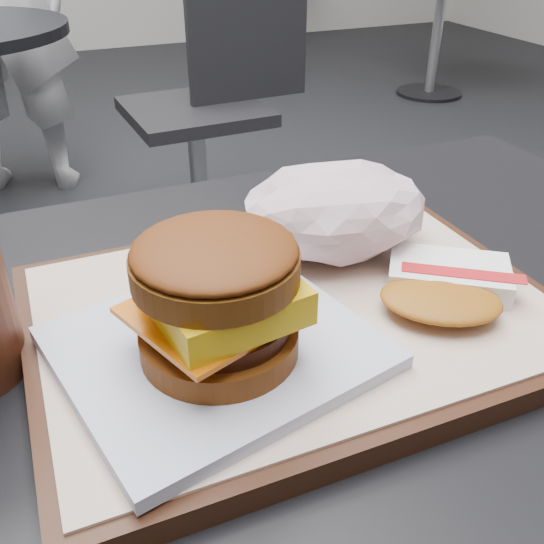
{
  "coord_description": "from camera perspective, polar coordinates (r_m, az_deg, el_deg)",
  "views": [
    {
      "loc": [
        -0.19,
        -0.32,
        1.05
      ],
      "look_at": [
        -0.05,
        -0.01,
        0.83
      ],
      "focal_mm": 40.0,
      "sensor_mm": 36.0,
      "label": 1
    }
  ],
  "objects": [
    {
      "name": "breakfast_sandwich",
      "position": [
        0.37,
        -5.19,
        -3.59
      ],
      "size": [
        0.22,
        0.21,
        0.09
      ],
      "color": "white",
      "rests_on": "serving_tray"
    },
    {
      "name": "customer_table",
      "position": [
        0.59,
        4.82,
        -19.44
      ],
      "size": [
        0.8,
        0.6,
        0.77
      ],
      "color": "#A5A5AA",
      "rests_on": "ground"
    },
    {
      "name": "hash_brown",
      "position": [
        0.47,
        16.0,
        -1.21
      ],
      "size": [
        0.14,
        0.13,
        0.02
      ],
      "color": "white",
      "rests_on": "serving_tray"
    },
    {
      "name": "crumpled_wrapper",
      "position": [
        0.51,
        6.07,
        5.81
      ],
      "size": [
        0.16,
        0.12,
        0.07
      ],
      "primitive_type": null,
      "color": "silver",
      "rests_on": "serving_tray"
    },
    {
      "name": "serving_tray",
      "position": [
        0.45,
        2.09,
        -4.08
      ],
      "size": [
        0.38,
        0.28,
        0.02
      ],
      "color": "black",
      "rests_on": "customer_table"
    },
    {
      "name": "neighbor_chair",
      "position": [
        2.04,
        -5.51,
        16.4
      ],
      "size": [
        0.61,
        0.44,
        0.88
      ],
      "color": "#ADAEB3",
      "rests_on": "ground"
    }
  ]
}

